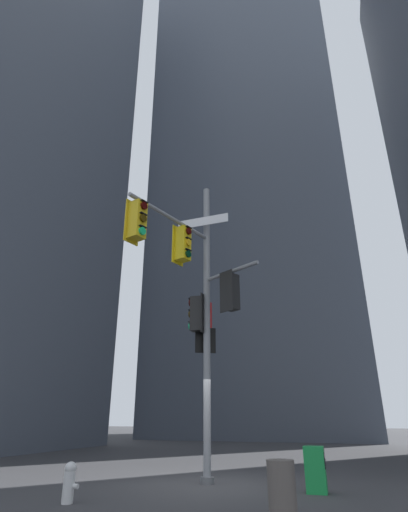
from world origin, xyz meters
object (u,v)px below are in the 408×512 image
(newspaper_box, at_px, (315,469))
(trash_bin, at_px, (282,492))
(signal_pole_assembly, at_px, (196,288))
(fire_hydrant, at_px, (69,481))

(newspaper_box, distance_m, trash_bin, 3.03)
(newspaper_box, bearing_deg, signal_pole_assembly, -175.90)
(signal_pole_assembly, xyz_separation_m, newspaper_box, (2.79, 0.20, -4.44))
(fire_hydrant, relative_size, newspaper_box, 0.78)
(fire_hydrant, height_order, newspaper_box, newspaper_box)
(fire_hydrant, distance_m, newspaper_box, 5.23)
(fire_hydrant, bearing_deg, newspaper_box, 30.89)
(trash_bin, bearing_deg, fire_hydrant, 175.49)
(signal_pole_assembly, xyz_separation_m, trash_bin, (2.51, -2.82, -4.46))
(fire_hydrant, bearing_deg, signal_pole_assembly, 55.67)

